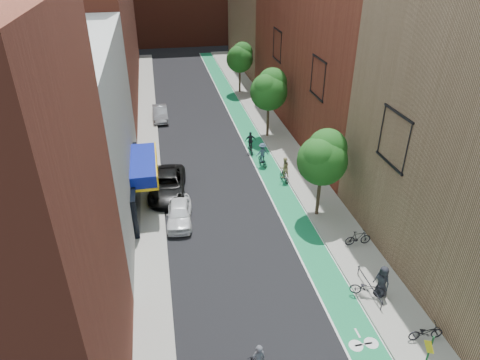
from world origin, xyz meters
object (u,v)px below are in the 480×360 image
parked_car_white (179,213)px  parked_car_black (167,185)px  pedestrian (382,281)px  cyclist_lane_near (284,171)px  cyclist_lane_mid (251,145)px  parked_car_silver (160,113)px  cyclist_lane_far (262,156)px

parked_car_white → parked_car_black: parked_car_black is taller
parked_car_black → pedestrian: size_ratio=3.05×
parked_car_black → cyclist_lane_near: (9.30, 0.16, 0.14)m
cyclist_lane_near → cyclist_lane_mid: bearing=-85.2°
parked_car_silver → cyclist_lane_mid: size_ratio=2.15×
cyclist_lane_mid → cyclist_lane_far: (0.45, -2.64, 0.17)m
cyclist_lane_far → pedestrian: bearing=90.0°
cyclist_lane_mid → cyclist_lane_far: cyclist_lane_far is taller
parked_car_black → cyclist_lane_far: size_ratio=2.80×
parked_car_black → cyclist_lane_far: (8.25, 3.18, 0.12)m
parked_car_silver → cyclist_lane_mid: 12.59m
parked_car_silver → cyclist_lane_far: size_ratio=2.09×
parked_car_white → cyclist_lane_mid: 12.04m
cyclist_lane_near → pedestrian: cyclist_lane_near is taller
cyclist_lane_far → pedestrian: cyclist_lane_far is taller
parked_car_white → parked_car_black: 3.90m
parked_car_black → parked_car_silver: parked_car_black is taller
parked_car_black → cyclist_lane_far: 8.84m
parked_car_silver → cyclist_lane_mid: (7.80, -9.88, 0.03)m
parked_car_white → pedestrian: (10.24, -9.32, 0.39)m
parked_car_white → cyclist_lane_mid: size_ratio=2.07×
parked_car_white → pedestrian: 13.85m
parked_car_white → cyclist_lane_near: cyclist_lane_near is taller
parked_car_white → cyclist_lane_near: 9.57m
parked_car_silver → cyclist_lane_near: bearing=-59.6°
parked_car_black → cyclist_lane_near: size_ratio=2.75×
cyclist_lane_near → cyclist_lane_mid: (-1.50, 5.66, -0.20)m
parked_car_black → cyclist_lane_mid: 9.73m
pedestrian → parked_car_silver: bearing=177.2°
cyclist_lane_near → cyclist_lane_mid: size_ratio=1.04×
cyclist_lane_near → pedestrian: bearing=86.7°
parked_car_silver → cyclist_lane_near: 18.11m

